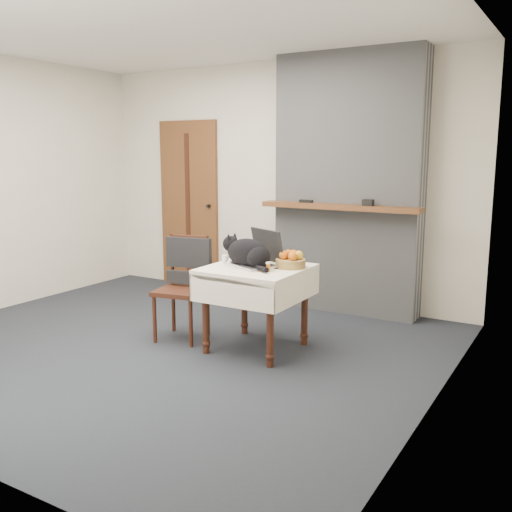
# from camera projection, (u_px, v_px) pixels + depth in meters

# --- Properties ---
(ground) EXTENTS (4.50, 4.50, 0.00)m
(ground) POSITION_uv_depth(u_px,v_px,m) (164.00, 346.00, 4.85)
(ground) COLOR black
(ground) RESTS_ON ground
(room_shell) EXTENTS (4.52, 4.01, 2.61)m
(room_shell) POSITION_uv_depth(u_px,v_px,m) (192.00, 136.00, 4.93)
(room_shell) COLOR beige
(room_shell) RESTS_ON ground
(door) EXTENTS (0.82, 0.10, 2.00)m
(door) POSITION_uv_depth(u_px,v_px,m) (189.00, 204.00, 6.95)
(door) COLOR brown
(door) RESTS_ON ground
(chimney) EXTENTS (1.62, 0.48, 2.60)m
(chimney) POSITION_uv_depth(u_px,v_px,m) (348.00, 185.00, 5.73)
(chimney) COLOR gray
(chimney) RESTS_ON ground
(side_table) EXTENTS (0.78, 0.78, 0.70)m
(side_table) POSITION_uv_depth(u_px,v_px,m) (256.00, 280.00, 4.68)
(side_table) COLOR #34190E
(side_table) RESTS_ON ground
(laptop) EXTENTS (0.51, 0.48, 0.30)m
(laptop) POSITION_uv_depth(u_px,v_px,m) (258.00, 257.00, 4.71)
(laptop) COLOR #B7B7BC
(laptop) RESTS_ON side_table
(cat) EXTENTS (0.54, 0.30, 0.27)m
(cat) POSITION_uv_depth(u_px,v_px,m) (249.00, 253.00, 4.64)
(cat) COLOR black
(cat) RESTS_ON side_table
(cream_jar) EXTENTS (0.06, 0.06, 0.07)m
(cream_jar) POSITION_uv_depth(u_px,v_px,m) (225.00, 259.00, 4.83)
(cream_jar) COLOR white
(cream_jar) RESTS_ON side_table
(pill_bottle) EXTENTS (0.04, 0.04, 0.08)m
(pill_bottle) POSITION_uv_depth(u_px,v_px,m) (268.00, 267.00, 4.47)
(pill_bottle) COLOR #B56116
(pill_bottle) RESTS_ON side_table
(fruit_basket) EXTENTS (0.25, 0.25, 0.14)m
(fruit_basket) POSITION_uv_depth(u_px,v_px,m) (291.00, 261.00, 4.64)
(fruit_basket) COLOR #A38541
(fruit_basket) RESTS_ON side_table
(desk_clutter) EXTENTS (0.14, 0.05, 0.01)m
(desk_clutter) POSITION_uv_depth(u_px,v_px,m) (276.00, 267.00, 4.63)
(desk_clutter) COLOR black
(desk_clutter) RESTS_ON side_table
(chair) EXTENTS (0.48, 0.47, 0.91)m
(chair) POSITION_uv_depth(u_px,v_px,m) (186.00, 272.00, 5.03)
(chair) COLOR #34190E
(chair) RESTS_ON ground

